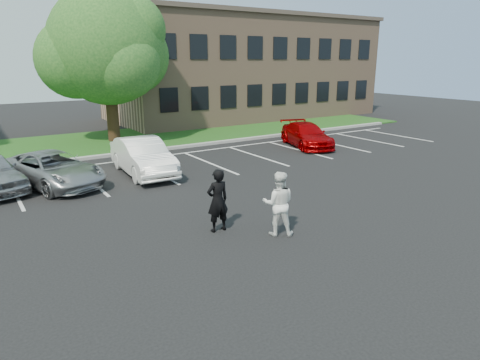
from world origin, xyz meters
name	(u,v)px	position (x,y,z in m)	size (l,w,h in m)	color
ground_plane	(258,228)	(0.00, 0.00, 0.00)	(90.00, 90.00, 0.00)	black
curb	(125,153)	(0.00, 12.00, 0.07)	(40.00, 0.30, 0.15)	gray
grass_strip	(103,142)	(0.00, 16.00, 0.04)	(44.00, 8.00, 0.08)	#1B4310
stall_lines	(174,163)	(1.40, 8.95, 0.01)	(34.00, 5.36, 0.01)	silver
office_building	(243,67)	(14.00, 21.99, 4.16)	(22.40, 10.40, 8.30)	#9B785F
tree	(108,49)	(0.77, 16.06, 5.35)	(7.80, 7.20, 8.80)	black
man_black_suit	(218,201)	(-1.08, 0.51, 0.92)	(0.67, 0.44, 1.85)	black
man_white_shirt	(278,204)	(0.22, -0.64, 0.92)	(0.90, 0.70, 1.84)	white
car_silver_minivan	(53,169)	(-4.18, 7.97, 0.67)	(2.22, 4.81, 1.34)	#9C9EA2
car_white_sedan	(143,157)	(-0.58, 7.78, 0.78)	(1.64, 4.71, 1.55)	white
car_red_compact	(306,135)	(9.41, 8.54, 0.66)	(1.84, 4.53, 1.31)	#970002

